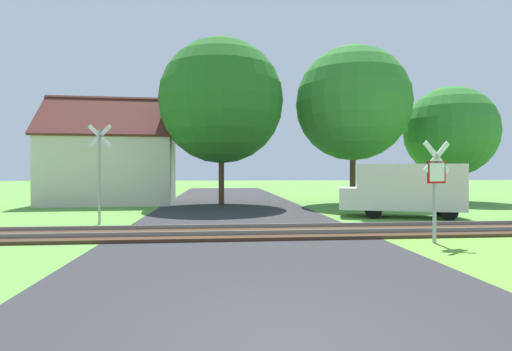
% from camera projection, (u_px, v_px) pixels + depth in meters
% --- Properties ---
extents(ground_plane, '(160.00, 160.00, 0.00)m').
position_uv_depth(ground_plane, '(288.00, 351.00, 4.30)').
color(ground_plane, '#5B933D').
extents(road_asphalt, '(7.82, 80.00, 0.01)m').
position_uv_depth(road_asphalt, '(266.00, 294.00, 6.29)').
color(road_asphalt, '#2D2D30').
rests_on(road_asphalt, ground).
extents(rail_track, '(60.00, 2.60, 0.22)m').
position_uv_depth(rail_track, '(243.00, 232.00, 12.28)').
color(rail_track, '#422D1E').
rests_on(rail_track, ground).
extents(stop_sign_near, '(0.86, 0.24, 2.76)m').
position_uv_depth(stop_sign_near, '(435.00, 182.00, 10.70)').
color(stop_sign_near, '#9E9EA5').
rests_on(stop_sign_near, ground).
extents(crossing_sign_far, '(0.88, 0.16, 3.66)m').
position_uv_depth(crossing_sign_far, '(99.00, 167.00, 14.56)').
color(crossing_sign_far, '#9E9EA5').
rests_on(crossing_sign_far, ground).
extents(house, '(7.81, 5.85, 6.44)m').
position_uv_depth(house, '(112.00, 167.00, 24.07)').
color(house, beige).
rests_on(house, ground).
extents(tree_right, '(6.77, 6.77, 9.36)m').
position_uv_depth(tree_right, '(353.00, 104.00, 23.68)').
color(tree_right, '#513823').
rests_on(tree_right, ground).
extents(tree_far, '(5.72, 5.72, 7.33)m').
position_uv_depth(tree_far, '(450.00, 132.00, 25.40)').
color(tree_far, '#513823').
rests_on(tree_far, ground).
extents(tree_center, '(7.10, 7.10, 9.50)m').
position_uv_depth(tree_center, '(221.00, 101.00, 22.79)').
color(tree_center, '#513823').
rests_on(tree_center, ground).
extents(mail_truck, '(5.23, 3.28, 2.24)m').
position_uv_depth(mail_truck, '(403.00, 188.00, 16.80)').
color(mail_truck, silver).
rests_on(mail_truck, ground).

